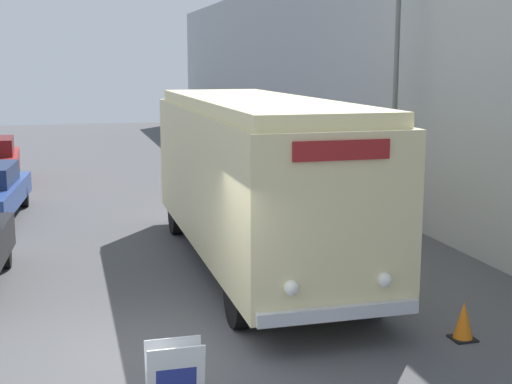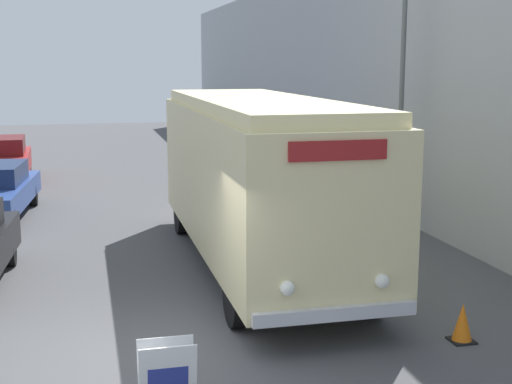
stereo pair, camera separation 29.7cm
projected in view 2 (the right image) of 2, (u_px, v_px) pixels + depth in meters
ground_plane at (152, 358)px, 10.23m from camera, size 80.00×80.00×0.00m
building_wall_right at (373, 79)px, 20.85m from camera, size 0.30×60.00×7.35m
vintage_bus at (258, 173)px, 14.47m from camera, size 2.60×9.42×3.48m
sign_board at (167, 379)px, 8.54m from camera, size 0.69×0.35×0.92m
streetlamp at (402, 72)px, 17.03m from camera, size 0.36×0.36×6.02m
parked_car_far at (1, 160)px, 24.73m from camera, size 1.97×4.55×1.59m
traffic_cone at (462, 323)px, 10.79m from camera, size 0.36×0.36×0.61m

